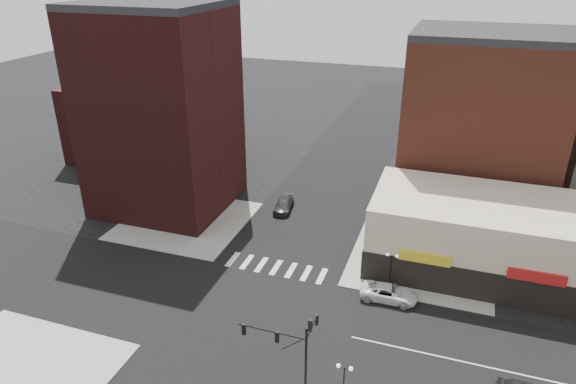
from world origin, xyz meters
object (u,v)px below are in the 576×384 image
(street_lamp_se_a, at_px, (344,376))
(street_lamp_ne, at_px, (391,262))
(dark_sedan_north, at_px, (284,205))
(traffic_signal, at_px, (295,344))
(white_suv, at_px, (389,293))

(street_lamp_se_a, distance_m, street_lamp_ne, 16.03)
(street_lamp_ne, xyz_separation_m, dark_sedan_north, (-15.81, 13.36, -2.54))
(traffic_signal, xyz_separation_m, street_lamp_se_a, (3.76, -0.17, -1.67))
(street_lamp_se_a, bearing_deg, street_lamp_ne, 86.42)
(traffic_signal, bearing_deg, white_suv, 70.96)
(street_lamp_se_a, xyz_separation_m, white_suv, (1.18, 14.50, -2.53))
(street_lamp_ne, bearing_deg, traffic_signal, -106.75)
(street_lamp_ne, relative_size, dark_sedan_north, 0.81)
(white_suv, bearing_deg, street_lamp_ne, 5.50)
(street_lamp_se_a, relative_size, street_lamp_ne, 1.00)
(traffic_signal, distance_m, street_lamp_se_a, 4.12)
(white_suv, relative_size, dark_sedan_north, 1.06)
(street_lamp_ne, bearing_deg, dark_sedan_north, 139.80)
(white_suv, bearing_deg, traffic_signal, 159.53)
(white_suv, height_order, dark_sedan_north, white_suv)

